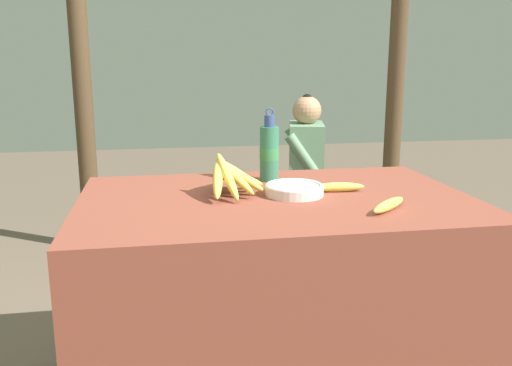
{
  "coord_description": "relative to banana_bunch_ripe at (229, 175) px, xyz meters",
  "views": [
    {
      "loc": [
        -0.38,
        -1.77,
        1.25
      ],
      "look_at": [
        -0.06,
        0.05,
        0.82
      ],
      "focal_mm": 38.0,
      "sensor_mm": 36.0,
      "label": 1
    }
  ],
  "objects": [
    {
      "name": "market_counter",
      "position": [
        0.15,
        -0.06,
        -0.46
      ],
      "size": [
        1.35,
        0.87,
        0.78
      ],
      "color": "brown",
      "rests_on": "ground_plane"
    },
    {
      "name": "wooden_bench",
      "position": [
        0.34,
        1.33,
        -0.5
      ],
      "size": [
        1.54,
        0.32,
        0.42
      ],
      "color": "#4C3823",
      "rests_on": "ground_plane"
    },
    {
      "name": "serving_bowl",
      "position": [
        0.22,
        -0.05,
        -0.05
      ],
      "size": [
        0.21,
        0.21,
        0.04
      ],
      "color": "white",
      "rests_on": "market_counter"
    },
    {
      "name": "banana_bunch_green",
      "position": [
        -0.05,
        1.33,
        -0.37
      ],
      "size": [
        0.17,
        0.3,
        0.13
      ],
      "color": "#4C381E",
      "rests_on": "wooden_bench"
    },
    {
      "name": "banana_bunch_ripe",
      "position": [
        0.0,
        0.0,
        0.0
      ],
      "size": [
        0.2,
        0.33,
        0.16
      ],
      "color": "#4C381E",
      "rests_on": "market_counter"
    },
    {
      "name": "water_bottle",
      "position": [
        0.18,
        0.19,
        0.04
      ],
      "size": [
        0.08,
        0.08,
        0.28
      ],
      "color": "#337556",
      "rests_on": "market_counter"
    },
    {
      "name": "loose_banana_front",
      "position": [
        0.47,
        -0.29,
        -0.05
      ],
      "size": [
        0.17,
        0.16,
        0.03
      ],
      "rotation": [
        0.0,
        0.0,
        0.73
      ],
      "color": "#E0C64C",
      "rests_on": "market_counter"
    },
    {
      "name": "support_post_far",
      "position": [
        1.39,
        1.77,
        0.34
      ],
      "size": [
        0.12,
        0.12,
        2.38
      ],
      "color": "#4C3823",
      "rests_on": "ground_plane"
    },
    {
      "name": "loose_banana_side",
      "position": [
        0.39,
        -0.03,
        -0.05
      ],
      "size": [
        0.19,
        0.05,
        0.03
      ],
      "rotation": [
        0.0,
        0.0,
        -0.09
      ],
      "color": "#E0C64C",
      "rests_on": "market_counter"
    },
    {
      "name": "seated_vendor",
      "position": [
        0.58,
        1.3,
        -0.25
      ],
      "size": [
        0.45,
        0.42,
        1.05
      ],
      "rotation": [
        0.0,
        0.0,
        2.91
      ],
      "color": "#564C60",
      "rests_on": "ground_plane"
    },
    {
      "name": "support_post_near",
      "position": [
        -0.71,
        1.77,
        0.34
      ],
      "size": [
        0.12,
        0.12,
        2.38
      ],
      "color": "#4C3823",
      "rests_on": "ground_plane"
    }
  ]
}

